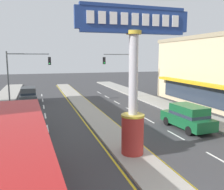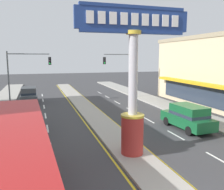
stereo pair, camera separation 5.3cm
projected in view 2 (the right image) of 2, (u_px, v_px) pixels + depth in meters
name	position (u px, v px, depth m)	size (l,w,h in m)	color
median_strip	(90.00, 112.00, 24.27)	(2.10, 52.00, 0.14)	#A39E93
sidewalk_right	(180.00, 110.00, 25.07)	(2.95, 60.00, 0.18)	#9E9B93
lane_markings	(93.00, 116.00, 23.01)	(8.84, 52.00, 0.01)	silver
district_sign	(133.00, 87.00, 13.07)	(6.24, 1.31, 8.02)	#B7332D
traffic_light_left_side	(24.00, 68.00, 27.68)	(4.86, 0.46, 6.20)	slate
traffic_light_right_side	(125.00, 67.00, 32.05)	(4.86, 0.46, 6.20)	slate
suv_near_right_lane	(29.00, 95.00, 29.35)	(1.99, 4.61, 1.90)	#4C5156
suv_far_right_lane	(24.00, 119.00, 17.85)	(2.12, 4.68, 1.90)	#4C5156
suv_near_left_lane	(188.00, 117.00, 18.55)	(2.15, 4.69, 1.90)	#14562D
bus_mid_left_lane	(7.00, 172.00, 7.71)	(2.99, 11.30, 3.26)	#B21E1E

